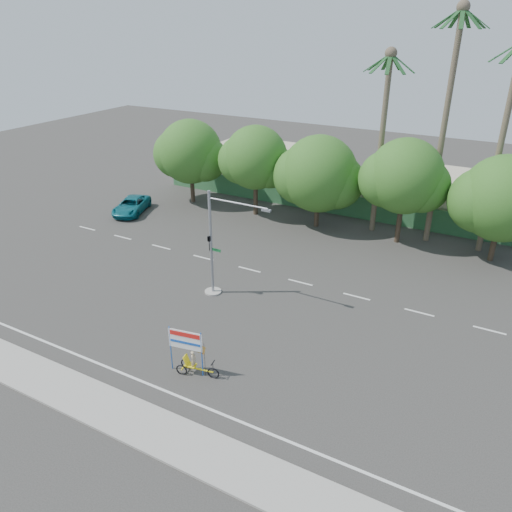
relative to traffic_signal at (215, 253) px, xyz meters
The scene contains 16 objects.
ground 5.40m from the traffic_signal, 61.13° to the right, with size 120.00×120.00×0.00m, color #33302D.
sidewalk_near 12.04m from the traffic_signal, 79.17° to the right, with size 50.00×2.40×0.12m, color gray.
fence 17.76m from the traffic_signal, 82.85° to the left, with size 38.00×0.08×2.00m, color #336B3D.
building_left 23.38m from the traffic_signal, 109.52° to the left, with size 12.00×8.00×4.00m, color beige.
building_right 24.29m from the traffic_signal, 65.15° to the left, with size 14.00×8.00×3.60m, color beige.
tree_far_left 18.45m from the traffic_signal, 130.22° to the left, with size 7.14×6.00×7.96m.
tree_left 14.99m from the traffic_signal, 109.08° to the left, with size 6.66×5.60×8.07m.
tree_center 14.15m from the traffic_signal, 85.33° to the left, with size 7.62×6.40×7.85m.
tree_right 16.38m from the traffic_signal, 59.83° to the left, with size 6.90×5.80×8.36m.
tree_far_right 20.71m from the traffic_signal, 42.78° to the left, with size 7.38×6.20×7.94m.
palm_tall 20.04m from the traffic_signal, 56.69° to the left, with size 3.73×3.79×17.45m.
palm_mid 22.01m from the traffic_signal, 47.54° to the left, with size 3.73×3.79×15.45m.
palm_short 17.56m from the traffic_signal, 69.84° to the left, with size 3.73×3.79×14.45m.
traffic_signal is the anchor object (origin of this frame).
trike_billboard 8.34m from the traffic_signal, 66.07° to the right, with size 2.64×0.85×2.62m.
pickup_truck 17.53m from the traffic_signal, 149.64° to the left, with size 2.30×5.00×1.39m, color #106976.
Camera 1 is at (13.76, -19.70, 16.43)m, focal length 35.00 mm.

